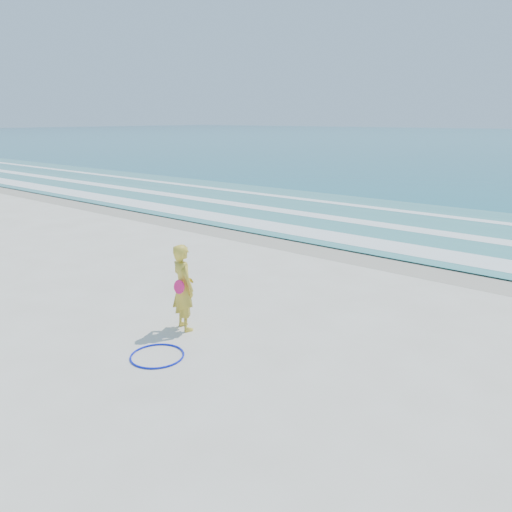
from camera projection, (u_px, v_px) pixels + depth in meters
The scene contains 8 objects.
ground at pixel (96, 351), 8.96m from camera, with size 400.00×400.00×0.00m, color silver.
wet_sand at pixel (346, 251), 15.66m from camera, with size 400.00×2.40×0.00m, color #B2A893.
shallow at pixel (410, 224), 19.38m from camera, with size 400.00×10.00×0.01m, color #59B7AD.
foam_near at pixel (365, 242), 16.62m from camera, with size 400.00×1.40×0.01m, color white.
foam_mid at pixel (401, 228), 18.78m from camera, with size 400.00×0.90×0.01m, color white.
foam_far at pixel (434, 215), 21.24m from camera, with size 400.00×0.60×0.01m, color white.
hoop at pixel (157, 356), 8.75m from camera, with size 0.95×0.95×0.03m, color #0A19C4.
woman at pixel (183, 287), 9.71m from camera, with size 0.73×0.59×1.73m.
Camera 1 is at (7.41, -4.49, 4.05)m, focal length 35.00 mm.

